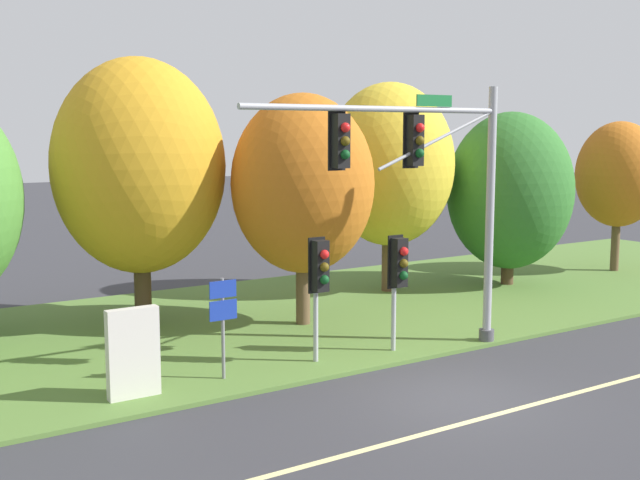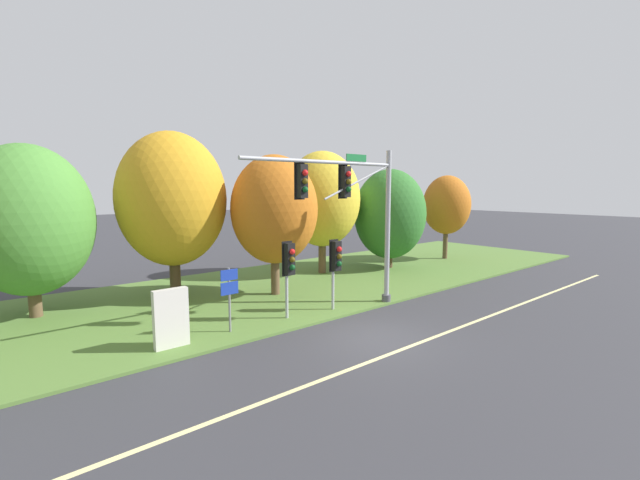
% 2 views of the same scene
% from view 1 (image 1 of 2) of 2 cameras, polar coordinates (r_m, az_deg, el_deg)
% --- Properties ---
extents(ground_plane, '(160.00, 160.00, 0.00)m').
position_cam_1_polar(ground_plane, '(17.59, 9.77, -10.97)').
color(ground_plane, '#333338').
extents(lane_stripe, '(36.00, 0.16, 0.01)m').
position_cam_1_polar(lane_stripe, '(16.79, 12.63, -11.96)').
color(lane_stripe, beige).
rests_on(lane_stripe, ground).
extents(grass_verge, '(48.00, 11.50, 0.10)m').
position_cam_1_polar(grass_verge, '(24.01, -3.87, -5.68)').
color(grass_verge, '#517533').
rests_on(grass_verge, ground).
extents(traffic_signal_mast, '(7.52, 0.49, 6.65)m').
position_cam_1_polar(traffic_signal_mast, '(19.82, 7.85, 4.57)').
color(traffic_signal_mast, '#9EA0A5').
rests_on(traffic_signal_mast, grass_verge).
extents(pedestrian_signal_near_kerb, '(0.46, 0.55, 2.95)m').
position_cam_1_polar(pedestrian_signal_near_kerb, '(20.03, 5.60, -2.06)').
color(pedestrian_signal_near_kerb, '#9EA0A5').
rests_on(pedestrian_signal_near_kerb, grass_verge).
extents(pedestrian_signal_further_along, '(0.46, 0.55, 3.03)m').
position_cam_1_polar(pedestrian_signal_further_along, '(18.96, -0.03, -2.38)').
color(pedestrian_signal_further_along, '#9EA0A5').
rests_on(pedestrian_signal_further_along, grass_verge).
extents(route_sign_post, '(0.67, 0.08, 2.29)m').
position_cam_1_polar(route_sign_post, '(18.01, -6.91, -5.24)').
color(route_sign_post, slate).
rests_on(route_sign_post, grass_verge).
extents(tree_behind_signpost, '(4.90, 4.90, 7.60)m').
position_cam_1_polar(tree_behind_signpost, '(23.41, -12.74, 5.11)').
color(tree_behind_signpost, '#4C3823').
rests_on(tree_behind_signpost, grass_verge).
extents(tree_mid_verge, '(4.07, 4.07, 6.59)m').
position_cam_1_polar(tree_mid_verge, '(22.70, -1.24, 3.99)').
color(tree_mid_verge, brown).
rests_on(tree_mid_verge, grass_verge).
extents(tree_tall_centre, '(4.46, 4.46, 7.18)m').
position_cam_1_polar(tree_tall_centre, '(27.63, 4.94, 5.34)').
color(tree_tall_centre, brown).
rests_on(tree_tall_centre, grass_verge).
extents(tree_right_far, '(4.51, 4.51, 6.22)m').
position_cam_1_polar(tree_right_far, '(29.63, 13.34, 3.41)').
color(tree_right_far, '#4C3823').
rests_on(tree_right_far, grass_verge).
extents(tree_furthest_back, '(3.32, 3.32, 5.92)m').
position_cam_1_polar(tree_furthest_back, '(33.78, 20.47, 4.38)').
color(tree_furthest_back, brown).
rests_on(tree_furthest_back, grass_verge).
extents(info_kiosk, '(1.10, 0.24, 1.90)m').
position_cam_1_polar(info_kiosk, '(17.22, -13.15, -7.85)').
color(info_kiosk, beige).
rests_on(info_kiosk, grass_verge).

